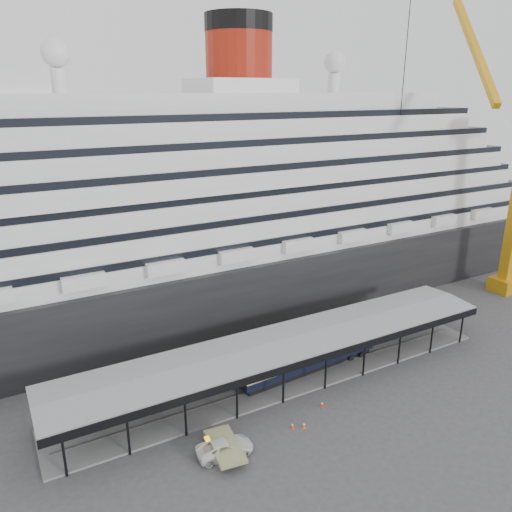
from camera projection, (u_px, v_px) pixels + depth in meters
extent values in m
plane|color=#38383B|center=(309.00, 399.00, 56.44)|extent=(200.00, 200.00, 0.00)
cube|color=black|center=(198.00, 272.00, 81.39)|extent=(130.00, 30.00, 10.00)
cylinder|color=maroon|center=(239.00, 61.00, 74.86)|extent=(10.00, 10.00, 9.00)
cylinder|color=black|center=(238.00, 23.00, 73.20)|extent=(10.10, 10.10, 2.50)
sphere|color=silver|center=(55.00, 53.00, 62.76)|extent=(3.60, 3.60, 3.60)
sphere|color=silver|center=(335.00, 62.00, 83.07)|extent=(3.60, 3.60, 3.60)
cube|color=slate|center=(285.00, 377.00, 60.55)|extent=(56.00, 8.00, 0.24)
cube|color=slate|center=(289.00, 379.00, 59.90)|extent=(54.00, 0.08, 0.10)
cube|color=slate|center=(282.00, 373.00, 61.09)|extent=(54.00, 0.08, 0.10)
cube|color=black|center=(308.00, 362.00, 55.45)|extent=(56.00, 0.18, 0.90)
cube|color=black|center=(267.00, 330.00, 62.91)|extent=(56.00, 0.18, 0.90)
cube|color=slate|center=(286.00, 340.00, 58.95)|extent=(56.00, 9.00, 0.24)
cube|color=#C68812|center=(504.00, 285.00, 86.51)|extent=(4.00, 4.00, 2.40)
cube|color=#C68812|center=(475.00, 48.00, 74.66)|extent=(11.42, 18.78, 16.80)
cylinder|color=black|center=(397.00, 154.00, 79.74)|extent=(0.12, 0.12, 47.21)
imported|color=silver|center=(225.00, 448.00, 47.62)|extent=(5.78, 3.20, 1.53)
cube|color=black|center=(309.00, 367.00, 61.98)|extent=(18.74, 3.27, 0.62)
cube|color=black|center=(309.00, 361.00, 61.73)|extent=(19.65, 3.67, 0.98)
cube|color=beige|center=(309.00, 354.00, 61.40)|extent=(19.65, 3.71, 1.15)
cube|color=black|center=(309.00, 348.00, 61.16)|extent=(19.65, 3.67, 0.36)
cube|color=#F35D0D|center=(304.00, 428.00, 51.63)|extent=(0.44, 0.44, 0.03)
cone|color=#F35D0D|center=(304.00, 425.00, 51.52)|extent=(0.37, 0.37, 0.67)
cylinder|color=white|center=(304.00, 424.00, 51.50)|extent=(0.21, 0.21, 0.13)
cube|color=red|center=(292.00, 428.00, 51.57)|extent=(0.38, 0.38, 0.03)
cone|color=red|center=(292.00, 425.00, 51.47)|extent=(0.32, 0.32, 0.66)
cylinder|color=white|center=(292.00, 425.00, 51.45)|extent=(0.21, 0.21, 0.13)
cube|color=red|center=(322.00, 406.00, 55.10)|extent=(0.38, 0.38, 0.03)
cone|color=red|center=(322.00, 404.00, 54.99)|extent=(0.32, 0.32, 0.65)
cylinder|color=white|center=(322.00, 403.00, 54.97)|extent=(0.21, 0.21, 0.13)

